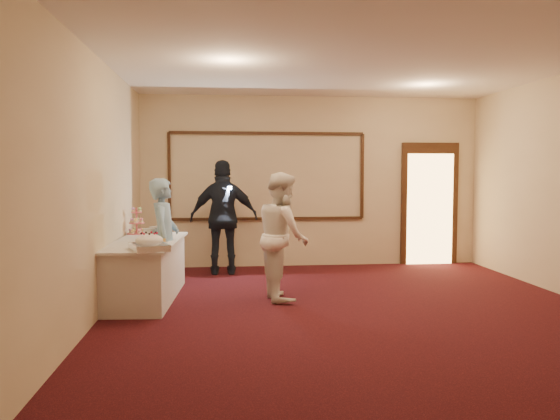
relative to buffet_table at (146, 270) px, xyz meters
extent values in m
plane|color=black|center=(2.59, -1.15, -0.39)|extent=(7.00, 7.00, 0.00)
cube|color=beige|center=(2.59, 2.35, 1.11)|extent=(6.00, 0.04, 3.00)
cube|color=beige|center=(2.59, -4.65, 1.11)|extent=(6.00, 0.04, 3.00)
cube|color=beige|center=(-0.41, -1.15, 1.11)|extent=(0.04, 7.00, 3.00)
cube|color=white|center=(2.59, -1.15, 2.61)|extent=(6.00, 7.00, 0.04)
cube|color=black|center=(1.79, 2.32, 0.46)|extent=(3.40, 0.04, 0.05)
cube|color=black|center=(1.79, 2.32, 1.96)|extent=(3.40, 0.04, 0.05)
cube|color=black|center=(0.09, 2.32, 1.21)|extent=(0.05, 0.04, 1.50)
cube|color=black|center=(3.49, 2.32, 1.21)|extent=(0.05, 0.04, 1.50)
cube|color=black|center=(4.74, 2.31, 0.71)|extent=(1.05, 0.06, 2.20)
cube|color=#FFBF66|center=(4.74, 2.28, 0.61)|extent=(0.85, 0.02, 2.00)
cube|color=silver|center=(0.00, 0.00, -0.02)|extent=(0.85, 2.06, 0.74)
cube|color=silver|center=(0.00, 0.00, 0.37)|extent=(0.95, 2.17, 0.03)
cube|color=silver|center=(0.16, -0.85, 0.40)|extent=(0.52, 0.59, 0.04)
ellipsoid|color=white|center=(0.16, -0.85, 0.50)|extent=(0.32, 0.32, 0.14)
cube|color=silver|center=(0.26, -0.70, 0.43)|extent=(0.26, 0.26, 0.01)
cylinder|color=#CE5562|center=(-0.25, 0.84, 0.58)|extent=(0.02, 0.02, 0.39)
cylinder|color=#CE5562|center=(-0.25, 0.84, 0.39)|extent=(0.29, 0.29, 0.01)
cylinder|color=#CE5562|center=(-0.25, 0.84, 0.54)|extent=(0.22, 0.22, 0.01)
cylinder|color=#CE5562|center=(-0.25, 0.84, 0.70)|extent=(0.15, 0.15, 0.01)
cylinder|color=white|center=(0.03, 0.14, 0.45)|extent=(0.17, 0.17, 0.14)
cylinder|color=white|center=(0.03, 0.14, 0.53)|extent=(0.18, 0.18, 0.01)
cylinder|color=white|center=(0.10, 0.27, 0.46)|extent=(0.18, 0.18, 0.15)
cylinder|color=white|center=(0.10, 0.27, 0.54)|extent=(0.19, 0.19, 0.01)
cylinder|color=white|center=(0.16, -0.20, 0.39)|extent=(0.27, 0.27, 0.01)
cylinder|color=#976126|center=(0.16, -0.20, 0.42)|extent=(0.23, 0.23, 0.04)
imported|color=#7CA6C9|center=(0.23, 0.06, 0.41)|extent=(0.42, 0.60, 1.59)
imported|color=white|center=(1.79, -0.16, 0.45)|extent=(0.72, 0.88, 1.67)
imported|color=black|center=(1.02, 1.67, 0.55)|extent=(1.10, 0.46, 1.87)
cube|color=white|center=(1.11, 1.53, 1.03)|extent=(0.08, 0.06, 0.05)
camera|label=1|loc=(1.02, -7.24, 1.29)|focal=35.00mm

